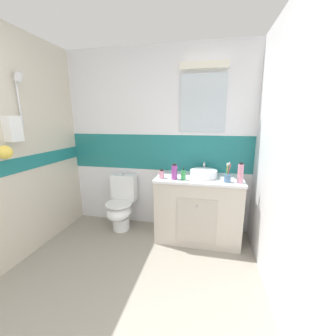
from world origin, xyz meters
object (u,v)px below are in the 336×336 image
sink_basin (203,173)px  lotion_bottle_short (162,174)px  mouthwash_bottle (174,172)px  toilet (121,205)px  soap_dispenser (183,175)px  shampoo_bottle_tall (240,173)px  toothbrush_cup (227,177)px

sink_basin → lotion_bottle_short: 0.53m
mouthwash_bottle → toilet: bearing=166.6°
soap_dispenser → mouthwash_bottle: (-0.11, -0.00, 0.03)m
soap_dispenser → shampoo_bottle_tall: 0.65m
sink_basin → soap_dispenser: (-0.23, -0.17, 0.01)m
toilet → shampoo_bottle_tall: (1.57, -0.18, 0.60)m
sink_basin → toothbrush_cup: 0.32m
toothbrush_cup → mouthwash_bottle: toothbrush_cup is taller
shampoo_bottle_tall → mouthwash_bottle: 0.76m
toilet → lotion_bottle_short: lotion_bottle_short is taller
toilet → mouthwash_bottle: mouthwash_bottle is taller
shampoo_bottle_tall → soap_dispenser: bearing=-179.3°
shampoo_bottle_tall → mouthwash_bottle: bearing=-179.4°
toilet → soap_dispenser: 1.08m
sink_basin → toilet: (-1.15, 0.02, -0.53)m
mouthwash_bottle → shampoo_bottle_tall: bearing=0.6°
lotion_bottle_short → shampoo_bottle_tall: bearing=-0.2°
soap_dispenser → mouthwash_bottle: mouthwash_bottle is taller
soap_dispenser → shampoo_bottle_tall: bearing=0.7°
shampoo_bottle_tall → lotion_bottle_short: shampoo_bottle_tall is taller
sink_basin → toothbrush_cup: size_ratio=1.64×
toothbrush_cup → soap_dispenser: size_ratio=1.51×
toothbrush_cup → shampoo_bottle_tall: size_ratio=0.98×
mouthwash_bottle → sink_basin: bearing=26.4°
soap_dispenser → lotion_bottle_short: (-0.27, 0.01, -0.01)m
shampoo_bottle_tall → mouthwash_bottle: shampoo_bottle_tall is taller
sink_basin → lotion_bottle_short: bearing=-162.5°
sink_basin → mouthwash_bottle: 0.38m
toilet → shampoo_bottle_tall: shampoo_bottle_tall is taller
shampoo_bottle_tall → toilet: bearing=173.4°
toilet → soap_dispenser: soap_dispenser is taller
toilet → lotion_bottle_short: (0.64, -0.18, 0.54)m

